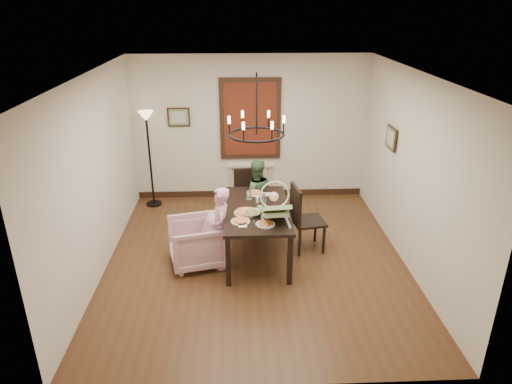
{
  "coord_description": "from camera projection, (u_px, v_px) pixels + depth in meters",
  "views": [
    {
      "loc": [
        -0.26,
        -6.06,
        3.68
      ],
      "look_at": [
        0.01,
        0.19,
        1.05
      ],
      "focal_mm": 32.0,
      "sensor_mm": 36.0,
      "label": 1
    }
  ],
  "objects": [
    {
      "name": "pizza_platter",
      "position": [
        246.0,
        212.0,
        6.65
      ],
      "size": [
        0.35,
        0.35,
        0.04
      ],
      "primitive_type": "cylinder",
      "color": "tan",
      "rests_on": "dining_table"
    },
    {
      "name": "armchair",
      "position": [
        196.0,
        242.0,
        6.79
      ],
      "size": [
        0.93,
        0.92,
        0.71
      ],
      "primitive_type": "imported",
      "rotation": [
        0.0,
        0.0,
        -1.34
      ],
      "color": "#D7A4B8",
      "rests_on": "room_shell"
    },
    {
      "name": "window_blinds",
      "position": [
        250.0,
        119.0,
        8.66
      ],
      "size": [
        1.0,
        0.03,
        1.4
      ],
      "primitive_type": "cube",
      "color": "maroon",
      "rests_on": "room_shell"
    },
    {
      "name": "radiator",
      "position": [
        251.0,
        180.0,
        9.16
      ],
      "size": [
        0.92,
        0.12,
        0.62
      ],
      "primitive_type": null,
      "color": "silver",
      "rests_on": "room_shell"
    },
    {
      "name": "room_shell",
      "position": [
        255.0,
        166.0,
        6.81
      ],
      "size": [
        4.51,
        5.0,
        2.81
      ],
      "color": "#502A1B",
      "rests_on": "ground"
    },
    {
      "name": "dining_table",
      "position": [
        257.0,
        213.0,
        6.87
      ],
      "size": [
        0.97,
        1.72,
        0.81
      ],
      "rotation": [
        0.0,
        0.0,
        -0.0
      ],
      "color": "black",
      "rests_on": "room_shell"
    },
    {
      "name": "baby_bouncer",
      "position": [
        275.0,
        207.0,
        6.38
      ],
      "size": [
        0.49,
        0.65,
        0.4
      ],
      "primitive_type": null,
      "rotation": [
        0.0,
        0.0,
        0.09
      ],
      "color": "#B4D492",
      "rests_on": "dining_table"
    },
    {
      "name": "salad_bowl",
      "position": [
        251.0,
        213.0,
        6.59
      ],
      "size": [
        0.3,
        0.3,
        0.07
      ],
      "primitive_type": "imported",
      "color": "white",
      "rests_on": "dining_table"
    },
    {
      "name": "picture_back",
      "position": [
        179.0,
        117.0,
        8.6
      ],
      "size": [
        0.42,
        0.03,
        0.36
      ],
      "primitive_type": "cube",
      "color": "black",
      "rests_on": "room_shell"
    },
    {
      "name": "drinking_glass",
      "position": [
        264.0,
        201.0,
        6.92
      ],
      "size": [
        0.07,
        0.07,
        0.14
      ],
      "primitive_type": "cylinder",
      "color": "silver",
      "rests_on": "dining_table"
    },
    {
      "name": "seated_man",
      "position": [
        256.0,
        201.0,
        7.76
      ],
      "size": [
        0.57,
        0.48,
        1.05
      ],
      "primitive_type": "imported",
      "rotation": [
        0.0,
        0.0,
        3.31
      ],
      "color": "#3D643B",
      "rests_on": "room_shell"
    },
    {
      "name": "chandelier",
      "position": [
        257.0,
        134.0,
        6.39
      ],
      "size": [
        0.8,
        0.8,
        0.04
      ],
      "primitive_type": "torus",
      "color": "black",
      "rests_on": "room_shell"
    },
    {
      "name": "elderly_woman",
      "position": [
        221.0,
        235.0,
        6.66
      ],
      "size": [
        0.27,
        0.39,
        1.04
      ],
      "primitive_type": "imported",
      "rotation": [
        0.0,
        0.0,
        -1.51
      ],
      "color": "#D999BC",
      "rests_on": "room_shell"
    },
    {
      "name": "floor_lamp",
      "position": [
        150.0,
        161.0,
        8.57
      ],
      "size": [
        0.3,
        0.3,
        1.8
      ],
      "primitive_type": null,
      "color": "black",
      "rests_on": "room_shell"
    },
    {
      "name": "chair_right",
      "position": [
        309.0,
        217.0,
        7.13
      ],
      "size": [
        0.56,
        0.56,
        1.1
      ],
      "primitive_type": null,
      "rotation": [
        0.0,
        0.0,
        1.75
      ],
      "color": "black",
      "rests_on": "room_shell"
    },
    {
      "name": "chair_far",
      "position": [
        249.0,
        199.0,
        7.87
      ],
      "size": [
        0.5,
        0.5,
        1.02
      ],
      "primitive_type": null,
      "rotation": [
        0.0,
        0.0,
        0.13
      ],
      "color": "black",
      "rests_on": "room_shell"
    },
    {
      "name": "picture_right",
      "position": [
        391.0,
        138.0,
        7.29
      ],
      "size": [
        0.03,
        0.42,
        0.36
      ],
      "primitive_type": "cube",
      "rotation": [
        0.0,
        0.0,
        1.57
      ],
      "color": "black",
      "rests_on": "room_shell"
    }
  ]
}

